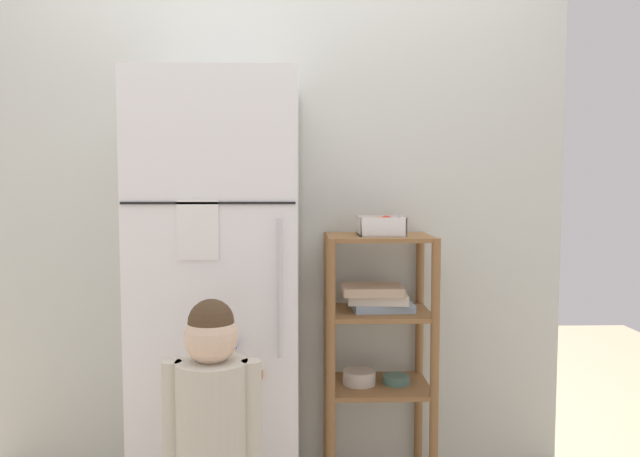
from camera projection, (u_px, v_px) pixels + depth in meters
name	position (u px, v px, depth m)	size (l,w,h in m)	color
kitchen_wall_back	(279.00, 226.00, 2.70)	(2.53, 0.03, 2.16)	silver
refrigerator	(223.00, 296.00, 2.36)	(0.59, 0.69, 1.66)	white
child_standing	(212.00, 419.00, 1.82)	(0.30, 0.22, 0.93)	#6C5058
pantry_shelf_unit	(377.00, 327.00, 2.54)	(0.45, 0.36, 1.06)	olive
fruit_bin	(382.00, 227.00, 2.51)	(0.19, 0.19, 0.08)	white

